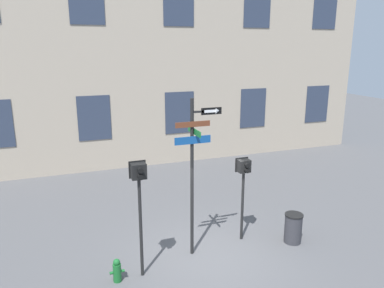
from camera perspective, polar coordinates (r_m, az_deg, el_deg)
name	(u,v)px	position (r m, az deg, el deg)	size (l,w,h in m)	color
ground_plane	(209,258)	(10.67, 2.61, -16.92)	(60.00, 60.00, 0.00)	#515154
building_facade	(133,2)	(17.65, -9.00, 20.60)	(24.00, 0.64, 14.90)	tan
street_sign_pole	(194,164)	(9.78, 0.35, -3.09)	(1.29, 0.90, 4.33)	black
pedestrian_signal_left	(139,188)	(8.99, -8.04, -6.67)	(0.41, 0.40, 2.98)	black
pedestrian_signal_right	(244,176)	(10.84, 7.86, -4.93)	(0.40, 0.40, 2.50)	black
fire_hydrant	(117,271)	(9.79, -11.35, -18.39)	(0.36, 0.20, 0.61)	#196028
trash_bin	(293,228)	(11.57, 15.16, -12.26)	(0.53, 0.53, 0.88)	#333338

